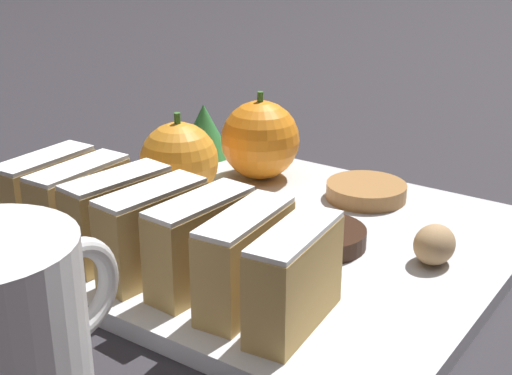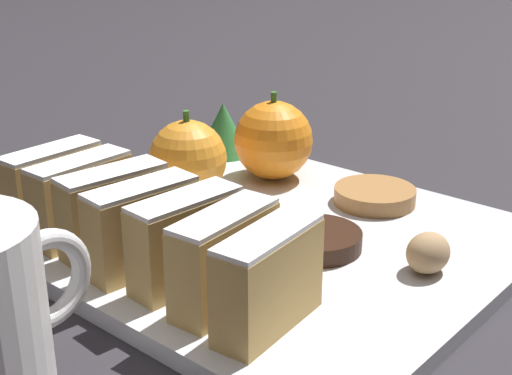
# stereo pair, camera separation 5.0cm
# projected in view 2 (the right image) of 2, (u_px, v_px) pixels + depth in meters

# --- Properties ---
(ground_plane) EXTENTS (6.00, 6.00, 0.00)m
(ground_plane) POSITION_uv_depth(u_px,v_px,m) (256.00, 242.00, 0.51)
(ground_plane) COLOR #28262B
(serving_platter) EXTENTS (0.29, 0.34, 0.01)m
(serving_platter) POSITION_uv_depth(u_px,v_px,m) (256.00, 234.00, 0.51)
(serving_platter) COLOR silver
(serving_platter) RESTS_ON ground_plane
(stollen_slice_front) EXTENTS (0.07, 0.03, 0.06)m
(stollen_slice_front) POSITION_uv_depth(u_px,v_px,m) (268.00, 280.00, 0.38)
(stollen_slice_front) COLOR tan
(stollen_slice_front) RESTS_ON serving_platter
(stollen_slice_second) EXTENTS (0.07, 0.03, 0.06)m
(stollen_slice_second) POSITION_uv_depth(u_px,v_px,m) (225.00, 259.00, 0.40)
(stollen_slice_second) COLOR tan
(stollen_slice_second) RESTS_ON serving_platter
(stollen_slice_third) EXTENTS (0.07, 0.03, 0.06)m
(stollen_slice_third) POSITION_uv_depth(u_px,v_px,m) (186.00, 240.00, 0.42)
(stollen_slice_third) COLOR tan
(stollen_slice_third) RESTS_ON serving_platter
(stollen_slice_fourth) EXTENTS (0.07, 0.03, 0.06)m
(stollen_slice_fourth) POSITION_uv_depth(u_px,v_px,m) (143.00, 227.00, 0.44)
(stollen_slice_fourth) COLOR tan
(stollen_slice_fourth) RESTS_ON serving_platter
(stollen_slice_fifth) EXTENTS (0.07, 0.03, 0.06)m
(stollen_slice_fifth) POSITION_uv_depth(u_px,v_px,m) (114.00, 211.00, 0.46)
(stollen_slice_fifth) COLOR tan
(stollen_slice_fifth) RESTS_ON serving_platter
(stollen_slice_sixth) EXTENTS (0.07, 0.03, 0.06)m
(stollen_slice_sixth) POSITION_uv_depth(u_px,v_px,m) (82.00, 199.00, 0.48)
(stollen_slice_sixth) COLOR tan
(stollen_slice_sixth) RESTS_ON serving_platter
(stollen_slice_back) EXTENTS (0.07, 0.03, 0.06)m
(stollen_slice_back) POSITION_uv_depth(u_px,v_px,m) (53.00, 187.00, 0.51)
(stollen_slice_back) COLOR tan
(stollen_slice_back) RESTS_ON serving_platter
(orange_near) EXTENTS (0.06, 0.06, 0.07)m
(orange_near) POSITION_uv_depth(u_px,v_px,m) (188.00, 159.00, 0.56)
(orange_near) COLOR orange
(orange_near) RESTS_ON serving_platter
(orange_far) EXTENTS (0.07, 0.07, 0.07)m
(orange_far) POSITION_uv_depth(u_px,v_px,m) (273.00, 140.00, 0.59)
(orange_far) COLOR orange
(orange_far) RESTS_ON serving_platter
(walnut) EXTENTS (0.03, 0.03, 0.03)m
(walnut) POSITION_uv_depth(u_px,v_px,m) (428.00, 253.00, 0.44)
(walnut) COLOR tan
(walnut) RESTS_ON serving_platter
(chocolate_cookie) EXTENTS (0.06, 0.06, 0.01)m
(chocolate_cookie) POSITION_uv_depth(u_px,v_px,m) (316.00, 240.00, 0.47)
(chocolate_cookie) COLOR black
(chocolate_cookie) RESTS_ON serving_platter
(gingerbread_cookie) EXTENTS (0.06, 0.06, 0.01)m
(gingerbread_cookie) POSITION_uv_depth(u_px,v_px,m) (375.00, 196.00, 0.55)
(gingerbread_cookie) COLOR #A3703D
(gingerbread_cookie) RESTS_ON serving_platter
(evergreen_sprig) EXTENTS (0.05, 0.05, 0.05)m
(evergreen_sprig) POSITION_uv_depth(u_px,v_px,m) (223.00, 129.00, 0.65)
(evergreen_sprig) COLOR #2D7538
(evergreen_sprig) RESTS_ON serving_platter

